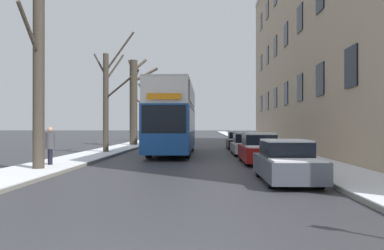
# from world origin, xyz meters

# --- Properties ---
(sidewalk_left) EXTENTS (2.65, 130.00, 0.16)m
(sidewalk_left) POSITION_xyz_m (-5.97, 53.00, 0.08)
(sidewalk_left) COLOR gray
(sidewalk_left) RESTS_ON ground
(sidewalk_right) EXTENTS (2.65, 130.00, 0.16)m
(sidewalk_right) POSITION_xyz_m (5.97, 53.00, 0.08)
(sidewalk_right) COLOR gray
(sidewalk_right) RESTS_ON ground
(terrace_facade_right) EXTENTS (9.10, 40.19, 17.54)m
(terrace_facade_right) POSITION_xyz_m (11.79, 23.99, 8.77)
(terrace_facade_right) COLOR tan
(terrace_facade_right) RESTS_ON ground
(bare_tree_left_0) EXTENTS (1.59, 1.89, 9.86)m
(bare_tree_left_0) POSITION_xyz_m (-5.77, 10.95, 4.28)
(bare_tree_left_0) COLOR #423A30
(bare_tree_left_0) RESTS_ON ground
(bare_tree_left_1) EXTENTS (2.92, 1.74, 8.07)m
(bare_tree_left_1) POSITION_xyz_m (-5.63, 20.87, 3.70)
(bare_tree_left_1) COLOR #423A30
(bare_tree_left_1) RESTS_ON ground
(bare_tree_left_2) EXTENTS (3.06, 2.25, 8.28)m
(bare_tree_left_2) POSITION_xyz_m (-5.70, 30.57, 4.35)
(bare_tree_left_2) COLOR #423A30
(bare_tree_left_2) RESTS_ON ground
(bare_tree_left_3) EXTENTS (3.51, 2.67, 7.18)m
(bare_tree_left_3) POSITION_xyz_m (-5.75, 41.20, 3.35)
(bare_tree_left_3) COLOR #423A30
(bare_tree_left_3) RESTS_ON ground
(double_decker_bus) EXTENTS (2.60, 11.19, 4.55)m
(double_decker_bus) POSITION_xyz_m (-1.26, 21.10, 2.57)
(double_decker_bus) COLOR #194C99
(double_decker_bus) RESTS_ON ground
(parked_car_0) EXTENTS (1.68, 4.08, 1.40)m
(parked_car_0) POSITION_xyz_m (3.57, 8.81, 0.65)
(parked_car_0) COLOR #474C56
(parked_car_0) RESTS_ON ground
(parked_car_1) EXTENTS (1.73, 4.36, 1.52)m
(parked_car_1) POSITION_xyz_m (3.57, 15.08, 0.70)
(parked_car_1) COLOR maroon
(parked_car_1) RESTS_ON ground
(parked_car_2) EXTENTS (1.85, 4.51, 1.42)m
(parked_car_2) POSITION_xyz_m (3.57, 20.74, 0.65)
(parked_car_2) COLOR silver
(parked_car_2) RESTS_ON ground
(parked_car_3) EXTENTS (1.83, 3.98, 1.43)m
(parked_car_3) POSITION_xyz_m (3.57, 27.05, 0.66)
(parked_car_3) COLOR black
(parked_car_3) RESTS_ON ground
(oncoming_van) EXTENTS (1.99, 5.60, 2.35)m
(oncoming_van) POSITION_xyz_m (-2.47, 34.94, 1.27)
(oncoming_van) COLOR white
(oncoming_van) RESTS_ON ground
(pedestrian_left_sidewalk) EXTENTS (0.39, 0.39, 1.81)m
(pedestrian_left_sidewalk) POSITION_xyz_m (-5.95, 12.55, 1.00)
(pedestrian_left_sidewalk) COLOR black
(pedestrian_left_sidewalk) RESTS_ON ground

